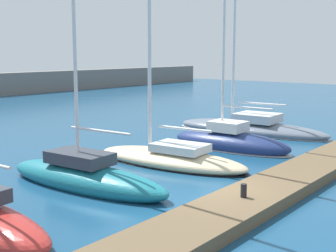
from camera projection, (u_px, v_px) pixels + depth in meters
The scene contains 7 objects.
ground_plane at pixel (214, 198), 16.02m from camera, with size 120.00×120.00×0.00m, color navy.
dock_pier at pixel (249, 200), 15.14m from camera, with size 30.55×2.14×0.41m, color brown.
sailboat_teal_third at pixel (84, 175), 17.33m from camera, with size 2.57×7.70×13.53m.
sailboat_sand_fourth at pixel (170, 156), 20.87m from camera, with size 3.25×7.91×13.89m.
sailboat_navy_fifth at pixel (230, 140), 24.22m from camera, with size 2.47×6.85×14.60m.
sailboat_slate_sixth at pixel (250, 127), 29.19m from camera, with size 3.58×10.34×17.21m.
dock_bollard at pixel (244, 191), 14.76m from camera, with size 0.20×0.20×0.44m, color black.
Camera 1 is at (-13.02, -8.42, 5.01)m, focal length 49.41 mm.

